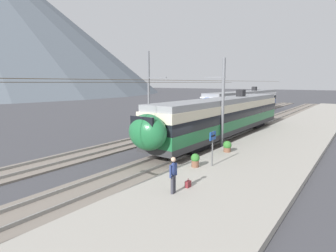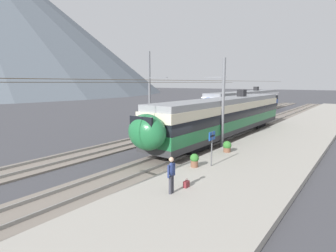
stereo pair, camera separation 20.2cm
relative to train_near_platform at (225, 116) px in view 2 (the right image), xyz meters
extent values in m
plane|color=#424247|center=(-9.41, -0.93, -2.22)|extent=(400.00, 400.00, 0.00)
cube|color=#A39E93|center=(-9.41, -5.14, -2.06)|extent=(120.00, 6.58, 0.33)
cube|color=slate|center=(-9.41, 0.00, -2.16)|extent=(120.00, 3.00, 0.12)
cube|color=gray|center=(-9.41, -0.72, -2.02)|extent=(120.00, 0.07, 0.16)
cube|color=gray|center=(-9.41, 0.72, -2.02)|extent=(120.00, 0.07, 0.16)
cube|color=slate|center=(-9.41, 5.68, -2.16)|extent=(120.00, 3.00, 0.12)
cube|color=gray|center=(-9.41, 4.96, -2.02)|extent=(120.00, 0.07, 0.16)
cube|color=gray|center=(-9.41, 6.40, -2.02)|extent=(120.00, 0.07, 0.16)
cube|color=#2D2D30|center=(0.59, 0.00, -1.30)|extent=(22.11, 2.88, 0.45)
cube|color=#1E6638|center=(0.59, 0.00, -0.65)|extent=(22.11, 2.88, 0.85)
cube|color=black|center=(0.59, 0.00, 0.15)|extent=(22.11, 2.92, 0.75)
cube|color=beige|center=(0.59, 0.00, 0.85)|extent=(22.11, 2.88, 0.65)
cube|color=gray|center=(0.59, 0.00, 1.40)|extent=(21.81, 2.68, 0.45)
cube|color=black|center=(-6.27, 0.00, -1.73)|extent=(2.80, 2.31, 0.42)
cube|color=black|center=(7.44, 0.00, -1.73)|extent=(2.80, 2.31, 0.42)
ellipsoid|color=#1E6638|center=(-11.02, 0.00, 0.05)|extent=(1.80, 2.65, 2.25)
cube|color=black|center=(-11.52, 0.00, 0.48)|extent=(0.16, 1.73, 1.19)
cube|color=black|center=(3.91, 0.00, 1.98)|extent=(0.90, 0.70, 0.70)
cube|color=#2D2D30|center=(20.91, 5.68, -1.30)|extent=(26.11, 2.82, 0.45)
cube|color=#1E429E|center=(20.91, 5.68, -0.65)|extent=(26.11, 2.82, 0.85)
cube|color=black|center=(20.91, 5.68, 0.15)|extent=(26.11, 2.86, 0.75)
cube|color=white|center=(20.91, 5.68, 0.85)|extent=(26.11, 2.82, 0.65)
cube|color=gray|center=(20.91, 5.68, 1.40)|extent=(25.81, 2.62, 0.45)
cube|color=black|center=(12.82, 5.68, -1.73)|extent=(2.80, 2.26, 0.42)
cube|color=black|center=(29.01, 5.68, -1.73)|extent=(2.80, 2.26, 0.42)
ellipsoid|color=#1E429E|center=(7.31, 5.68, 0.05)|extent=(1.80, 2.59, 2.25)
cube|color=black|center=(6.81, 5.68, 0.48)|extent=(0.16, 1.69, 1.19)
cube|color=black|center=(24.83, 5.68, 1.98)|extent=(0.90, 0.70, 0.70)
cylinder|color=slate|center=(-3.68, -1.52, 1.36)|extent=(0.24, 0.24, 7.16)
cube|color=slate|center=(-3.68, -0.76, 3.46)|extent=(0.10, 1.82, 0.10)
cylinder|color=#473823|center=(-3.68, 0.00, 3.21)|extent=(44.92, 0.02, 0.02)
cylinder|color=slate|center=(-1.63, 7.83, 2.00)|extent=(0.24, 0.24, 8.43)
cube|color=slate|center=(-1.63, 6.76, 3.55)|extent=(0.10, 2.45, 0.10)
cylinder|color=#473823|center=(-1.63, 5.68, 3.30)|extent=(44.92, 0.02, 0.02)
cylinder|color=#59595B|center=(-9.16, -3.47, -0.85)|extent=(0.08, 0.08, 2.09)
cube|color=#19479E|center=(-9.16, -3.47, -0.06)|extent=(0.70, 0.06, 0.50)
cube|color=black|center=(-9.16, -3.51, -0.06)|extent=(0.52, 0.01, 0.10)
cylinder|color=#383842|center=(-13.96, -3.94, -1.48)|extent=(0.14, 0.14, 0.82)
cylinder|color=#383842|center=(-13.80, -3.94, -1.48)|extent=(0.14, 0.14, 0.82)
ellipsoid|color=navy|center=(-13.88, -3.94, -0.76)|extent=(0.36, 0.22, 0.62)
sphere|color=tan|center=(-13.88, -3.94, -0.31)|extent=(0.22, 0.22, 0.22)
cylinder|color=navy|center=(-14.10, -3.94, -0.81)|extent=(0.09, 0.09, 0.58)
cylinder|color=navy|center=(-13.66, -3.94, -0.81)|extent=(0.09, 0.09, 0.58)
cube|color=maroon|center=(-12.88, -4.10, -1.74)|extent=(0.32, 0.18, 0.31)
torus|color=maroon|center=(-12.88, -4.10, -1.54)|extent=(0.16, 0.02, 0.16)
cylinder|color=brown|center=(-5.54, -2.83, -1.73)|extent=(0.51, 0.51, 0.32)
sphere|color=#33752D|center=(-5.54, -2.83, -1.39)|extent=(0.61, 0.61, 0.61)
sphere|color=red|center=(-5.54, -2.83, -1.25)|extent=(0.34, 0.34, 0.34)
cylinder|color=brown|center=(-9.94, -2.76, -1.70)|extent=(0.44, 0.44, 0.39)
sphere|color=#33752D|center=(-9.94, -2.76, -1.35)|extent=(0.52, 0.52, 0.52)
sphere|color=gold|center=(-9.94, -2.76, -1.23)|extent=(0.29, 0.29, 0.29)
camera|label=1|loc=(-23.36, -10.60, 3.06)|focal=28.91mm
camera|label=2|loc=(-23.24, -10.77, 3.06)|focal=28.91mm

